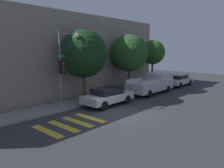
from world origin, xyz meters
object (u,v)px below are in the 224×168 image
sedan_near_corner (108,96)px  tree_far_end (153,52)px  pickup_truck (152,83)px  tree_midblock (129,53)px  traffic_light_pole (65,60)px  tree_near_corner (83,54)px  sedan_middle (178,80)px

sedan_near_corner → tree_far_end: tree_far_end is taller
pickup_truck → tree_midblock: 3.74m
traffic_light_pole → pickup_truck: 9.77m
sedan_near_corner → tree_far_end: bearing=12.3°
traffic_light_pole → tree_far_end: bearing=3.9°
traffic_light_pole → tree_midblock: 8.44m
sedan_near_corner → traffic_light_pole: bearing=156.6°
tree_far_end → sedan_near_corner: bearing=-167.7°
sedan_near_corner → tree_near_corner: bearing=103.5°
sedan_near_corner → tree_midblock: tree_midblock is taller
sedan_middle → tree_near_corner: tree_near_corner is taller
pickup_truck → sedan_middle: size_ratio=1.27×
tree_near_corner → pickup_truck: bearing=-17.2°
traffic_light_pole → sedan_near_corner: (2.94, -1.27, -2.77)m
sedan_middle → tree_midblock: size_ratio=0.76×
sedan_near_corner → tree_far_end: size_ratio=0.80×
traffic_light_pole → tree_near_corner: tree_near_corner is taller
tree_near_corner → tree_far_end: size_ratio=1.09×
traffic_light_pole → sedan_middle: (15.09, -1.27, -2.78)m
pickup_truck → sedan_near_corner: bearing=180.0°
pickup_truck → tree_near_corner: tree_near_corner is taller
tree_midblock → tree_far_end: (4.39, 0.00, 0.04)m
traffic_light_pole → tree_midblock: tree_midblock is taller
traffic_light_pole → sedan_middle: traffic_light_pole is taller
tree_midblock → tree_near_corner: bearing=180.0°
traffic_light_pole → tree_midblock: (8.39, 0.87, 0.38)m
sedan_middle → tree_far_end: bearing=137.3°
traffic_light_pole → tree_near_corner: 2.61m
sedan_near_corner → pickup_truck: bearing=0.0°
sedan_near_corner → tree_near_corner: tree_near_corner is taller
sedan_near_corner → sedan_middle: sedan_near_corner is taller
traffic_light_pole → pickup_truck: bearing=-7.7°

